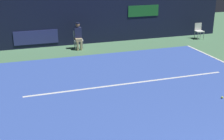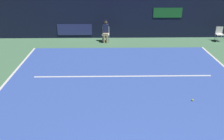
% 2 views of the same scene
% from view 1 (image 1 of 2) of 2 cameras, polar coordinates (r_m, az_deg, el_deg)
% --- Properties ---
extents(ground_plane, '(30.34, 30.34, 0.00)m').
position_cam_1_polar(ground_plane, '(9.33, 8.34, -7.18)').
color(ground_plane, '#4C7A56').
extents(court_surface, '(9.65, 12.13, 0.01)m').
position_cam_1_polar(court_surface, '(9.33, 8.34, -7.14)').
color(court_surface, '#3856B2').
rests_on(court_surface, ground).
extents(line_service, '(7.53, 0.10, 0.01)m').
position_cam_1_polar(line_service, '(11.08, 3.48, -2.48)').
color(line_service, white).
rests_on(line_service, court_surface).
extents(back_wall, '(15.64, 0.33, 2.60)m').
position_cam_1_polar(back_wall, '(16.46, -4.56, 9.42)').
color(back_wall, '#141933').
rests_on(back_wall, ground).
extents(line_judge_on_chair, '(0.47, 0.55, 1.32)m').
position_cam_1_polar(line_judge_on_chair, '(15.42, -6.28, 6.36)').
color(line_judge_on_chair, white).
rests_on(line_judge_on_chair, ground).
extents(courtside_chair_near, '(0.46, 0.44, 0.88)m').
position_cam_1_polar(courtside_chair_near, '(18.22, 15.83, 7.17)').
color(courtside_chair_near, white).
rests_on(courtside_chair_near, ground).
extents(tennis_ball, '(0.07, 0.07, 0.07)m').
position_cam_1_polar(tennis_ball, '(10.48, 19.77, -4.81)').
color(tennis_ball, '#CCE033').
rests_on(tennis_ball, court_surface).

